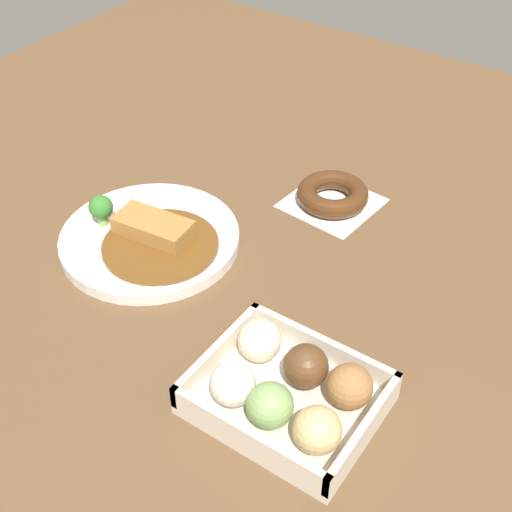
# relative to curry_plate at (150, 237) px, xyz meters

# --- Properties ---
(ground_plane) EXTENTS (1.60, 1.60, 0.00)m
(ground_plane) POSITION_rel_curry_plate_xyz_m (0.12, 0.04, -0.01)
(ground_plane) COLOR brown
(curry_plate) EXTENTS (0.26, 0.26, 0.07)m
(curry_plate) POSITION_rel_curry_plate_xyz_m (0.00, 0.00, 0.00)
(curry_plate) COLOR white
(curry_plate) RESTS_ON ground_plane
(donut_box) EXTENTS (0.20, 0.16, 0.06)m
(donut_box) POSITION_rel_curry_plate_xyz_m (0.32, -0.13, 0.01)
(donut_box) COLOR beige
(donut_box) RESTS_ON ground_plane
(chocolate_ring_donut) EXTENTS (0.14, 0.14, 0.03)m
(chocolate_ring_donut) POSITION_rel_curry_plate_xyz_m (0.16, 0.24, 0.00)
(chocolate_ring_donut) COLOR white
(chocolate_ring_donut) RESTS_ON ground_plane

